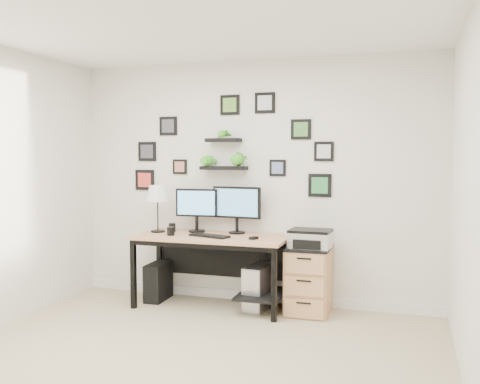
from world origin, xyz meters
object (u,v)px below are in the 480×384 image
at_px(desk, 216,247).
at_px(mug, 171,231).
at_px(monitor_right, 237,206).
at_px(pc_tower_black, 158,281).
at_px(file_cabinet, 309,280).
at_px(monitor_left, 197,207).
at_px(table_lamp, 158,195).
at_px(printer, 310,239).
at_px(pc_tower_grey, 259,287).

distance_m(desk, mug, 0.50).
bearing_deg(mug, monitor_right, 28.91).
bearing_deg(pc_tower_black, desk, -5.33).
xyz_separation_m(mug, pc_tower_black, (-0.24, 0.18, -0.59)).
relative_size(mug, file_cabinet, 0.13).
xyz_separation_m(desk, mug, (-0.45, -0.14, 0.17)).
distance_m(monitor_left, table_lamp, 0.45).
bearing_deg(printer, monitor_right, 167.23).
bearing_deg(pc_tower_grey, monitor_right, 151.12).
relative_size(desk, pc_tower_grey, 3.33).
bearing_deg(pc_tower_grey, file_cabinet, 2.34).
bearing_deg(mug, pc_tower_black, 143.35).
height_order(mug, file_cabinet, mug).
height_order(pc_tower_grey, printer, printer).
bearing_deg(desk, monitor_right, 50.43).
distance_m(desk, pc_tower_grey, 0.61).
distance_m(desk, printer, 1.01).
relative_size(monitor_right, printer, 1.31).
height_order(monitor_left, table_lamp, table_lamp).
bearing_deg(pc_tower_black, mug, -38.80).
bearing_deg(pc_tower_grey, mug, -169.04).
relative_size(monitor_left, printer, 1.14).
bearing_deg(desk, mug, -162.78).
relative_size(monitor_left, file_cabinet, 0.71).
height_order(monitor_left, mug, monitor_left).
bearing_deg(desk, table_lamp, 176.16).
bearing_deg(printer, table_lamp, 178.85).
height_order(table_lamp, pc_tower_grey, table_lamp).
height_order(pc_tower_black, file_cabinet, file_cabinet).
relative_size(monitor_right, pc_tower_black, 1.33).
height_order(table_lamp, pc_tower_black, table_lamp).
xyz_separation_m(desk, file_cabinet, (0.97, 0.06, -0.29)).
relative_size(monitor_right, table_lamp, 1.06).
height_order(monitor_left, pc_tower_black, monitor_left).
height_order(mug, pc_tower_black, mug).
bearing_deg(monitor_left, pc_tower_black, -162.56).
distance_m(table_lamp, pc_tower_grey, 1.48).
height_order(monitor_right, table_lamp, table_lamp).
bearing_deg(table_lamp, pc_tower_grey, -0.46).
height_order(monitor_right, file_cabinet, monitor_right).
height_order(pc_tower_black, pc_tower_grey, pc_tower_grey).
bearing_deg(table_lamp, mug, -37.71).
xyz_separation_m(mug, printer, (1.45, 0.15, -0.03)).
distance_m(monitor_right, mug, 0.75).
bearing_deg(printer, pc_tower_grey, 177.36).
distance_m(monitor_left, printer, 1.31).
height_order(monitor_right, printer, monitor_right).
relative_size(desk, mug, 17.94).
relative_size(mug, printer, 0.21).
distance_m(pc_tower_grey, printer, 0.76).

